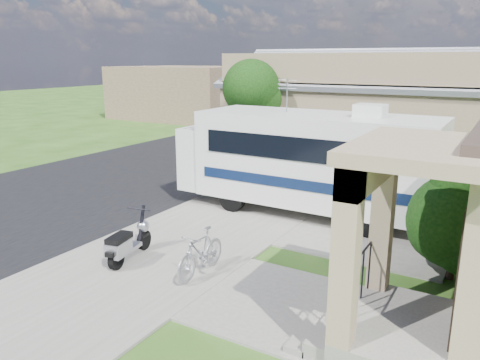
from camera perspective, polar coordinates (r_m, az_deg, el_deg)
The scene contains 18 objects.
ground at distance 11.16m, azimuth -4.39°, elevation -9.61°, with size 120.00×120.00×0.00m, color #214713.
street_slab at distance 23.13m, azimuth -5.49°, elevation 3.13°, with size 9.00×80.00×0.02m, color black.
sidewalk_slab at distance 20.08m, azimuth 9.71°, elevation 1.29°, with size 4.00×80.00×0.06m, color slate.
driveway_slab at distance 14.28m, azimuth 11.09°, elevation -4.25°, with size 7.00×6.00×0.05m, color slate.
walk_slab at distance 9.07m, azimuth 8.11°, elevation -15.58°, with size 4.00×3.00×0.05m, color slate.
warehouse at distance 23.19m, azimuth 15.82°, elevation 7.63°, with size 12.50×8.40×5.04m.
distant_bldg_far at distance 38.07m, azimuth -6.57°, elevation 10.58°, with size 10.00×8.00×4.00m, color brown.
distant_bldg_near at distance 47.28m, azimuth 4.38°, elevation 10.90°, with size 8.00×7.00×3.20m, color #7E694F.
street_tree_a at distance 19.87m, azimuth 1.70°, elevation 10.75°, with size 2.44×2.40×4.58m.
street_tree_b at distance 29.01m, azimuth 11.52°, elevation 11.95°, with size 2.44×2.40×4.73m.
street_tree_c at distance 37.63m, azimuth 16.15°, elevation 11.76°, with size 2.44×2.40×4.42m.
motorhome at distance 14.02m, azimuth 8.14°, elevation 2.65°, with size 7.74×2.54×3.97m.
shrub at distance 10.73m, azimuth 25.30°, elevation -4.11°, with size 2.20×2.10×2.70m.
scooter at distance 11.04m, azimuth -13.57°, elevation -7.45°, with size 0.72×1.69×1.12m.
bicycle at distance 10.14m, azimuth -4.80°, elevation -9.12°, with size 0.47×1.65×0.99m, color #9C9CA3.
pickup_truck at distance 24.41m, azimuth 1.32°, elevation 5.63°, with size 2.59×5.63×1.56m, color silver.
van at distance 30.74m, azimuth 6.86°, elevation 7.42°, with size 2.26×5.56×1.61m, color silver.
garden_hose at distance 9.65m, azimuth 12.20°, elevation -13.42°, with size 0.37×0.37×0.17m, color #15692C.
Camera 1 is at (5.89, -8.31, 4.55)m, focal length 35.00 mm.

